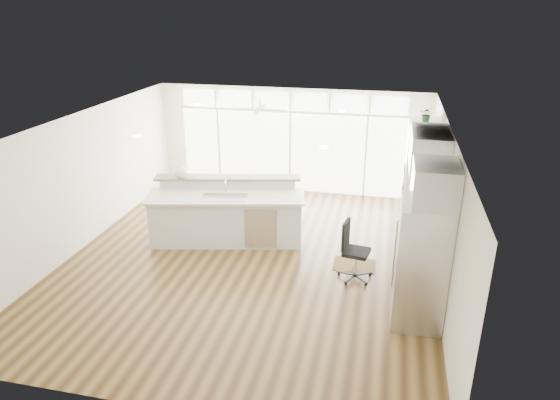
# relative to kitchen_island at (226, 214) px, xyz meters

# --- Properties ---
(floor) EXTENTS (7.00, 8.00, 0.02)m
(floor) POSITION_rel_kitchen_island_xyz_m (0.68, -0.63, -0.65)
(floor) COLOR #452E15
(floor) RESTS_ON ground
(ceiling) EXTENTS (7.00, 8.00, 0.02)m
(ceiling) POSITION_rel_kitchen_island_xyz_m (0.68, -0.63, 2.06)
(ceiling) COLOR white
(ceiling) RESTS_ON wall_back
(wall_back) EXTENTS (7.00, 0.04, 2.70)m
(wall_back) POSITION_rel_kitchen_island_xyz_m (0.68, 3.37, 0.71)
(wall_back) COLOR white
(wall_back) RESTS_ON floor
(wall_front) EXTENTS (7.00, 0.04, 2.70)m
(wall_front) POSITION_rel_kitchen_island_xyz_m (0.68, -4.63, 0.71)
(wall_front) COLOR white
(wall_front) RESTS_ON floor
(wall_left) EXTENTS (0.04, 8.00, 2.70)m
(wall_left) POSITION_rel_kitchen_island_xyz_m (-2.82, -0.63, 0.71)
(wall_left) COLOR white
(wall_left) RESTS_ON floor
(wall_right) EXTENTS (0.04, 8.00, 2.70)m
(wall_right) POSITION_rel_kitchen_island_xyz_m (4.18, -0.63, 0.71)
(wall_right) COLOR white
(wall_right) RESTS_ON floor
(glass_wall) EXTENTS (5.80, 0.06, 2.08)m
(glass_wall) POSITION_rel_kitchen_island_xyz_m (0.68, 3.31, 0.41)
(glass_wall) COLOR silver
(glass_wall) RESTS_ON wall_back
(transom_row) EXTENTS (5.90, 0.06, 0.40)m
(transom_row) POSITION_rel_kitchen_island_xyz_m (0.68, 3.31, 1.74)
(transom_row) COLOR silver
(transom_row) RESTS_ON wall_back
(desk_window) EXTENTS (0.04, 0.85, 0.85)m
(desk_window) POSITION_rel_kitchen_island_xyz_m (4.14, -0.33, 0.91)
(desk_window) COLOR white
(desk_window) RESTS_ON wall_right
(ceiling_fan) EXTENTS (1.16, 1.16, 0.32)m
(ceiling_fan) POSITION_rel_kitchen_island_xyz_m (0.18, 2.17, 1.84)
(ceiling_fan) COLOR silver
(ceiling_fan) RESTS_ON ceiling
(recessed_lights) EXTENTS (3.40, 3.00, 0.02)m
(recessed_lights) POSITION_rel_kitchen_island_xyz_m (0.68, -0.43, 2.04)
(recessed_lights) COLOR silver
(recessed_lights) RESTS_ON ceiling
(oven_cabinet) EXTENTS (0.64, 1.20, 2.50)m
(oven_cabinet) POSITION_rel_kitchen_island_xyz_m (3.85, 1.17, 0.61)
(oven_cabinet) COLOR silver
(oven_cabinet) RESTS_ON floor
(desk_nook) EXTENTS (0.72, 1.30, 0.76)m
(desk_nook) POSITION_rel_kitchen_island_xyz_m (3.81, -0.33, -0.26)
(desk_nook) COLOR silver
(desk_nook) RESTS_ON floor
(upper_cabinets) EXTENTS (0.64, 1.30, 0.64)m
(upper_cabinets) POSITION_rel_kitchen_island_xyz_m (3.85, -0.33, 1.71)
(upper_cabinets) COLOR silver
(upper_cabinets) RESTS_ON wall_right
(refrigerator) EXTENTS (0.76, 0.90, 2.00)m
(refrigerator) POSITION_rel_kitchen_island_xyz_m (3.79, -1.98, 0.36)
(refrigerator) COLOR silver
(refrigerator) RESTS_ON floor
(fridge_cabinet) EXTENTS (0.64, 0.90, 0.60)m
(fridge_cabinet) POSITION_rel_kitchen_island_xyz_m (3.85, -1.98, 1.66)
(fridge_cabinet) COLOR silver
(fridge_cabinet) RESTS_ON wall_right
(framed_photos) EXTENTS (0.06, 0.22, 0.80)m
(framed_photos) POSITION_rel_kitchen_island_xyz_m (4.14, 0.29, 0.76)
(framed_photos) COLOR black
(framed_photos) RESTS_ON wall_right
(kitchen_island) EXTENTS (3.39, 1.86, 1.27)m
(kitchen_island) POSITION_rel_kitchen_island_xyz_m (0.00, 0.00, 0.00)
(kitchen_island) COLOR silver
(kitchen_island) RESTS_ON floor
(rug) EXTENTS (0.81, 0.59, 0.01)m
(rug) POSITION_rel_kitchen_island_xyz_m (2.70, -0.45, -0.63)
(rug) COLOR #3B2812
(rug) RESTS_ON floor
(office_chair) EXTENTS (0.66, 0.62, 1.11)m
(office_chair) POSITION_rel_kitchen_island_xyz_m (2.75, -0.94, -0.08)
(office_chair) COLOR black
(office_chair) RESTS_ON floor
(fishbowl) EXTENTS (0.27, 0.27, 0.24)m
(fishbowl) POSITION_rel_kitchen_island_xyz_m (-1.01, 0.19, 0.76)
(fishbowl) COLOR silver
(fishbowl) RESTS_ON kitchen_island
(monitor) EXTENTS (0.10, 0.47, 0.39)m
(monitor) POSITION_rel_kitchen_island_xyz_m (3.73, -0.33, 0.32)
(monitor) COLOR black
(monitor) RESTS_ON desk_nook
(keyboard) EXTENTS (0.18, 0.35, 0.02)m
(keyboard) POSITION_rel_kitchen_island_xyz_m (3.56, -0.33, 0.13)
(keyboard) COLOR silver
(keyboard) RESTS_ON desk_nook
(potted_plant) EXTENTS (0.29, 0.32, 0.23)m
(potted_plant) POSITION_rel_kitchen_island_xyz_m (3.85, 1.17, 1.98)
(potted_plant) COLOR #335F28
(potted_plant) RESTS_ON oven_cabinet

